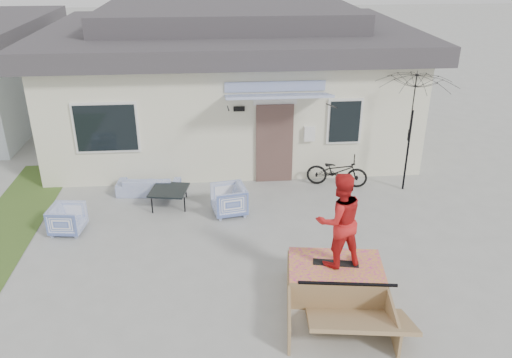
{
  "coord_description": "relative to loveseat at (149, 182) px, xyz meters",
  "views": [
    {
      "loc": [
        -0.51,
        -7.87,
        5.8
      ],
      "look_at": [
        0.3,
        1.8,
        1.3
      ],
      "focal_mm": 36.13,
      "sensor_mm": 36.0,
      "label": 1
    }
  ],
  "objects": [
    {
      "name": "bicycle",
      "position": [
        4.8,
        0.05,
        0.19
      ],
      "size": [
        1.65,
        0.95,
        1.0
      ],
      "primitive_type": "imported",
      "rotation": [
        0.0,
        0.0,
        1.3
      ],
      "color": "black",
      "rests_on": "ground"
    },
    {
      "name": "ground",
      "position": [
        2.22,
        -3.98,
        -0.31
      ],
      "size": [
        90.0,
        90.0,
        0.0
      ],
      "primitive_type": "plane",
      "color": "gray",
      "rests_on": "ground"
    },
    {
      "name": "patio_umbrella",
      "position": [
        6.47,
        -0.3,
        1.44
      ],
      "size": [
        1.96,
        1.81,
        2.2
      ],
      "color": "black",
      "rests_on": "ground"
    },
    {
      "name": "skater",
      "position": [
        3.78,
        -4.29,
        1.17
      ],
      "size": [
        0.98,
        0.83,
        1.74
      ],
      "primitive_type": "imported",
      "rotation": [
        0.0,
        0.0,
        3.36
      ],
      "color": "red",
      "rests_on": "skateboard"
    },
    {
      "name": "house",
      "position": [
        2.22,
        4.01,
        1.64
      ],
      "size": [
        10.8,
        8.49,
        4.1
      ],
      "color": "beige",
      "rests_on": "ground"
    },
    {
      "name": "skate_ramp",
      "position": [
        3.77,
        -4.35,
        -0.03
      ],
      "size": [
        1.95,
        2.42,
        0.55
      ],
      "primitive_type": null,
      "rotation": [
        0.0,
        0.0,
        -0.13
      ],
      "color": "olive",
      "rests_on": "ground"
    },
    {
      "name": "coffee_table",
      "position": [
        0.56,
        -0.7,
        -0.1
      ],
      "size": [
        0.98,
        0.98,
        0.42
      ],
      "primitive_type": "cube",
      "rotation": [
        0.0,
        0.0,
        -0.19
      ],
      "color": "black",
      "rests_on": "ground"
    },
    {
      "name": "armchair_right",
      "position": [
        1.97,
        -1.23,
        0.08
      ],
      "size": [
        0.82,
        0.86,
        0.77
      ],
      "primitive_type": "imported",
      "rotation": [
        0.0,
        0.0,
        -1.38
      ],
      "color": "#4862B2",
      "rests_on": "ground"
    },
    {
      "name": "loveseat",
      "position": [
        0.0,
        0.0,
        0.0
      ],
      "size": [
        1.59,
        0.57,
        0.61
      ],
      "primitive_type": "imported",
      "rotation": [
        0.0,
        0.0,
        3.07
      ],
      "color": "#4862B2",
      "rests_on": "ground"
    },
    {
      "name": "skateboard",
      "position": [
        3.78,
        -4.29,
        0.27
      ],
      "size": [
        0.83,
        0.36,
        0.05
      ],
      "primitive_type": "cube",
      "rotation": [
        0.0,
        0.0,
        -0.21
      ],
      "color": "black",
      "rests_on": "skate_ramp"
    },
    {
      "name": "armchair_left",
      "position": [
        -1.56,
        -1.79,
        0.04
      ],
      "size": [
        0.71,
        0.75,
        0.69
      ],
      "primitive_type": "imported",
      "rotation": [
        0.0,
        0.0,
        1.45
      ],
      "color": "#4862B2",
      "rests_on": "ground"
    }
  ]
}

